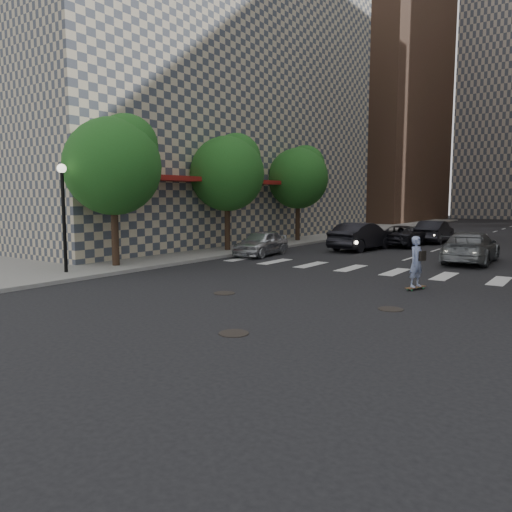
{
  "coord_description": "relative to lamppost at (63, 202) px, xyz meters",
  "views": [
    {
      "loc": [
        7.98,
        -11.41,
        3.11
      ],
      "look_at": [
        -0.82,
        1.32,
        1.3
      ],
      "focal_mm": 35.0,
      "sensor_mm": 36.0,
      "label": 1
    }
  ],
  "objects": [
    {
      "name": "ground",
      "position": [
        9.5,
        -0.5,
        -2.93
      ],
      "size": [
        160.0,
        160.0,
        0.0
      ],
      "primitive_type": "plane",
      "color": "black",
      "rests_on": "ground"
    },
    {
      "name": "sidewalk_left",
      "position": [
        -5.0,
        19.5,
        -2.86
      ],
      "size": [
        13.0,
        80.0,
        0.15
      ],
      "primitive_type": "cube",
      "color": "gray",
      "rests_on": "ground"
    },
    {
      "name": "building_left",
      "position": [
        -8.99,
        17.98,
        9.55
      ],
      "size": [
        16.4,
        33.0,
        25.0
      ],
      "color": "tan",
      "rests_on": "ground"
    },
    {
      "name": "tower_left",
      "position": [
        -10.5,
        54.5,
        17.07
      ],
      "size": [
        18.0,
        24.0,
        40.0
      ],
      "primitive_type": "cube",
      "color": "brown",
      "rests_on": "ground"
    },
    {
      "name": "lamppost",
      "position": [
        0.0,
        0.0,
        0.0
      ],
      "size": [
        0.36,
        0.36,
        4.28
      ],
      "color": "black",
      "rests_on": "sidewalk_left"
    },
    {
      "name": "tree_a",
      "position": [
        0.05,
        2.64,
        1.71
      ],
      "size": [
        4.2,
        4.2,
        6.6
      ],
      "color": "#382619",
      "rests_on": "sidewalk_left"
    },
    {
      "name": "tree_b",
      "position": [
        0.05,
        10.64,
        1.71
      ],
      "size": [
        4.2,
        4.2,
        6.6
      ],
      "color": "#382619",
      "rests_on": "sidewalk_left"
    },
    {
      "name": "tree_c",
      "position": [
        0.05,
        18.64,
        1.71
      ],
      "size": [
        4.2,
        4.2,
        6.6
      ],
      "color": "#382619",
      "rests_on": "sidewalk_left"
    },
    {
      "name": "manhole_a",
      "position": [
        10.7,
        -3.0,
        -2.92
      ],
      "size": [
        0.7,
        0.7,
        0.02
      ],
      "primitive_type": "cylinder",
      "color": "black",
      "rests_on": "ground"
    },
    {
      "name": "manhole_b",
      "position": [
        7.5,
        0.7,
        -2.92
      ],
      "size": [
        0.7,
        0.7,
        0.02
      ],
      "primitive_type": "cylinder",
      "color": "black",
      "rests_on": "ground"
    },
    {
      "name": "manhole_c",
      "position": [
        12.8,
        1.5,
        -2.92
      ],
      "size": [
        0.7,
        0.7,
        0.02
      ],
      "primitive_type": "cylinder",
      "color": "black",
      "rests_on": "ground"
    },
    {
      "name": "skateboarder",
      "position": [
        12.45,
        4.94,
        -1.98
      ],
      "size": [
        0.59,
        0.94,
        1.82
      ],
      "rotation": [
        0.0,
        0.0,
        -0.31
      ],
      "color": "brown",
      "rests_on": "ground"
    },
    {
      "name": "silver_sedan",
      "position": [
        2.5,
        10.24,
        -2.24
      ],
      "size": [
        2.05,
        4.21,
        1.38
      ],
      "primitive_type": "imported",
      "rotation": [
        0.0,
        0.0,
        0.11
      ],
      "color": "silver",
      "rests_on": "ground"
    },
    {
      "name": "traffic_car_a",
      "position": [
        5.83,
        16.03,
        -2.11
      ],
      "size": [
        2.37,
        5.16,
        1.64
      ],
      "primitive_type": "imported",
      "rotation": [
        0.0,
        0.0,
        3.01
      ],
      "color": "black",
      "rests_on": "ground"
    },
    {
      "name": "traffic_car_b",
      "position": [
        12.43,
        13.5,
        -2.19
      ],
      "size": [
        2.23,
        5.19,
        1.49
      ],
      "primitive_type": "imported",
      "rotation": [
        0.0,
        0.0,
        3.17
      ],
      "color": "slate",
      "rests_on": "ground"
    },
    {
      "name": "traffic_car_c",
      "position": [
        7.03,
        19.81,
        -2.27
      ],
      "size": [
        2.42,
        4.9,
        1.34
      ],
      "primitive_type": "imported",
      "rotation": [
        0.0,
        0.0,
        3.18
      ],
      "color": "black",
      "rests_on": "ground"
    },
    {
      "name": "traffic_car_e",
      "position": [
        8.03,
        23.5,
        -2.17
      ],
      "size": [
        1.71,
        4.68,
        1.53
      ],
      "primitive_type": "imported",
      "rotation": [
        0.0,
        0.0,
        3.16
      ],
      "color": "black",
      "rests_on": "ground"
    }
  ]
}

